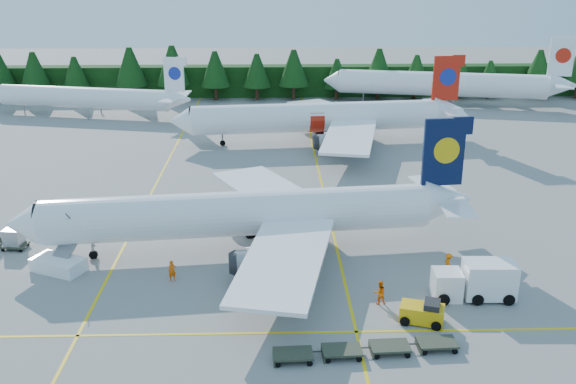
{
  "coord_description": "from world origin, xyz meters",
  "views": [
    {
      "loc": [
        0.01,
        -46.05,
        25.1
      ],
      "look_at": [
        1.6,
        14.41,
        3.5
      ],
      "focal_mm": 40.0,
      "sensor_mm": 36.0,
      "label": 1
    }
  ],
  "objects_px": {
    "service_truck": "(474,281)",
    "baggage_tug": "(423,312)",
    "airliner_navy": "(232,215)",
    "airstairs": "(61,260)",
    "airliner_red": "(311,118)"
  },
  "relations": [
    {
      "from": "airstairs",
      "to": "airliner_red",
      "type": "bearing_deg",
      "value": 84.53
    },
    {
      "from": "service_truck",
      "to": "baggage_tug",
      "type": "relative_size",
      "value": 1.83
    },
    {
      "from": "airliner_red",
      "to": "service_truck",
      "type": "xyz_separation_m",
      "value": [
        10.15,
        -47.29,
        -2.2
      ]
    },
    {
      "from": "airstairs",
      "to": "service_truck",
      "type": "xyz_separation_m",
      "value": [
        34.24,
        -5.96,
        0.64
      ]
    },
    {
      "from": "airliner_red",
      "to": "baggage_tug",
      "type": "height_order",
      "value": "airliner_red"
    },
    {
      "from": "airstairs",
      "to": "airliner_navy",
      "type": "bearing_deg",
      "value": 37.71
    },
    {
      "from": "airliner_navy",
      "to": "service_truck",
      "type": "height_order",
      "value": "airliner_navy"
    },
    {
      "from": "airstairs",
      "to": "service_truck",
      "type": "relative_size",
      "value": 1.07
    },
    {
      "from": "airstairs",
      "to": "baggage_tug",
      "type": "height_order",
      "value": "airstairs"
    },
    {
      "from": "airliner_navy",
      "to": "airliner_red",
      "type": "relative_size",
      "value": 0.97
    },
    {
      "from": "service_truck",
      "to": "airliner_red",
      "type": "bearing_deg",
      "value": 103.63
    },
    {
      "from": "airliner_red",
      "to": "service_truck",
      "type": "height_order",
      "value": "airliner_red"
    },
    {
      "from": "airliner_navy",
      "to": "airstairs",
      "type": "height_order",
      "value": "airliner_navy"
    },
    {
      "from": "service_truck",
      "to": "baggage_tug",
      "type": "distance_m",
      "value": 6.03
    },
    {
      "from": "airliner_navy",
      "to": "baggage_tug",
      "type": "xyz_separation_m",
      "value": [
        14.78,
        -12.9,
        -2.76
      ]
    }
  ]
}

